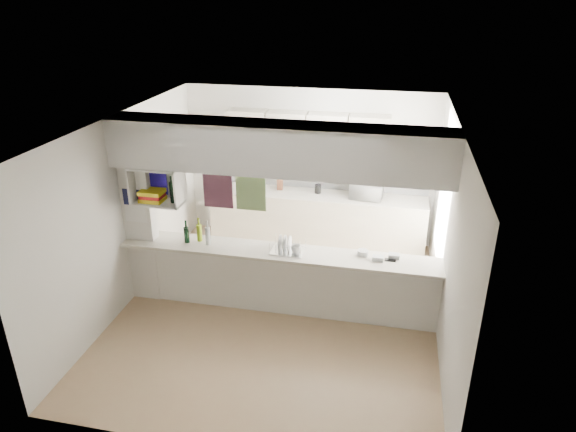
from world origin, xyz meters
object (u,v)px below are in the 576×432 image
(microwave, at_px, (367,190))
(dish_rack, at_px, (288,245))
(bowl, at_px, (370,180))
(wine_bottles, at_px, (198,234))

(microwave, distance_m, dish_rack, 2.24)
(bowl, relative_size, wine_bottles, 0.71)
(bowl, distance_m, wine_bottles, 2.99)
(bowl, bearing_deg, dish_rack, -113.51)
(wine_bottles, bearing_deg, microwave, 44.61)
(bowl, height_order, dish_rack, bowl)
(microwave, bearing_deg, wine_bottles, 52.14)
(microwave, height_order, wine_bottles, wine_bottles)
(microwave, bearing_deg, dish_rack, 74.70)
(microwave, distance_m, wine_bottles, 2.94)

